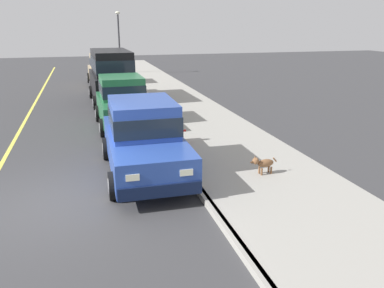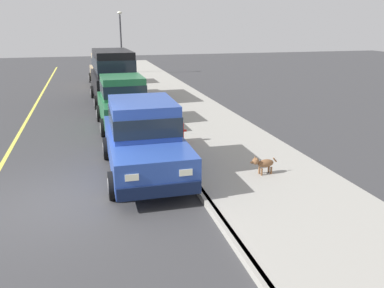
% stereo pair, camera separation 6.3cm
% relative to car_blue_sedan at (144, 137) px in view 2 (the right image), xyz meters
% --- Properties ---
extents(ground_plane, '(80.00, 80.00, 0.00)m').
position_rel_car_blue_sedan_xyz_m(ground_plane, '(-2.18, -1.40, -0.98)').
color(ground_plane, '#38383A').
extents(curb, '(0.16, 64.00, 0.14)m').
position_rel_car_blue_sedan_xyz_m(curb, '(1.02, -1.40, -0.91)').
color(curb, gray).
rests_on(curb, ground).
extents(sidewalk, '(3.60, 64.00, 0.14)m').
position_rel_car_blue_sedan_xyz_m(sidewalk, '(2.82, -1.40, -0.91)').
color(sidewalk, '#99968E').
rests_on(sidewalk, ground).
extents(car_blue_sedan, '(2.07, 4.61, 1.92)m').
position_rel_car_blue_sedan_xyz_m(car_blue_sedan, '(0.00, 0.00, 0.00)').
color(car_blue_sedan, '#28479E').
rests_on(car_blue_sedan, ground).
extents(car_green_hatchback, '(2.02, 3.84, 1.88)m').
position_rel_car_blue_sedan_xyz_m(car_green_hatchback, '(-0.03, 5.04, -0.01)').
color(car_green_hatchback, '#23663D').
rests_on(car_green_hatchback, ground).
extents(car_black_van, '(2.25, 4.96, 2.52)m').
position_rel_car_blue_sedan_xyz_m(car_black_van, '(-0.04, 9.90, 0.41)').
color(car_black_van, black).
rests_on(car_black_van, ground).
extents(car_tan_sedan, '(2.12, 4.64, 1.92)m').
position_rel_car_blue_sedan_xyz_m(car_tan_sedan, '(-0.10, 15.64, 0.00)').
color(car_tan_sedan, tan).
rests_on(car_tan_sedan, ground).
extents(dog_brown, '(0.76, 0.24, 0.49)m').
position_rel_car_blue_sedan_xyz_m(dog_brown, '(2.80, -1.23, -0.55)').
color(dog_brown, brown).
rests_on(dog_brown, sidewalk).
extents(fire_hydrant, '(0.34, 0.24, 0.72)m').
position_rel_car_blue_sedan_xyz_m(fire_hydrant, '(1.47, 2.02, -0.51)').
color(fire_hydrant, red).
rests_on(fire_hydrant, sidewalk).
extents(street_lamp, '(0.36, 0.36, 4.42)m').
position_rel_car_blue_sedan_xyz_m(street_lamp, '(1.37, 20.76, 1.92)').
color(street_lamp, '#2D2D33').
rests_on(street_lamp, sidewalk).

